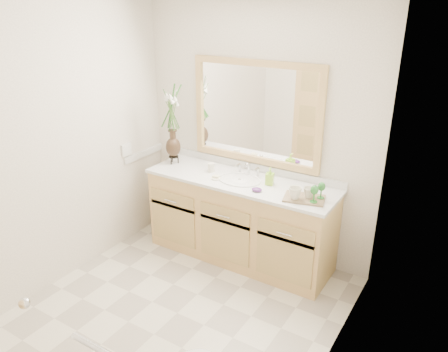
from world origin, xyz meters
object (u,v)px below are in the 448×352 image
Objects in this scene: soap_bottle at (270,177)px; flower_vase at (172,116)px; tray at (304,198)px; tumbler at (211,167)px.

flower_vase is at bearing 167.76° from soap_bottle.
flower_vase reaches higher than tray.
soap_bottle is at bearing 147.10° from tray.
soap_bottle is (0.62, 0.02, 0.03)m from tumbler.
tumbler reaches higher than tray.
flower_vase is at bearing -179.38° from tumbler.
tray is at bearing -32.44° from soap_bottle.
soap_bottle reaches higher than tray.
flower_vase reaches higher than soap_bottle.
flower_vase is 5.13× the size of soap_bottle.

